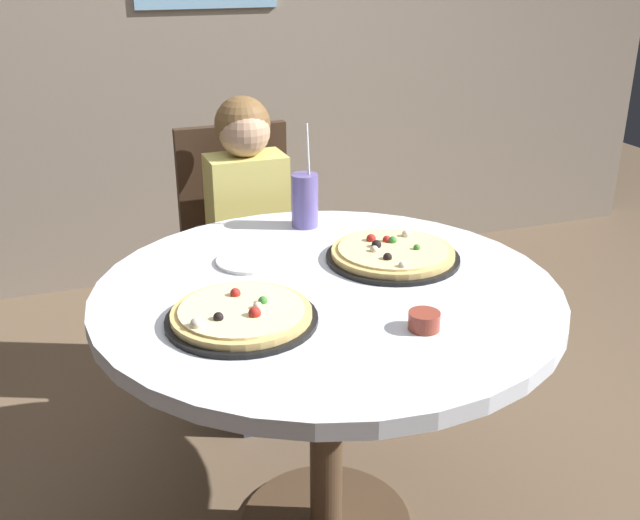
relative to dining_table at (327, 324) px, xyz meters
name	(u,v)px	position (x,y,z in m)	size (l,w,h in m)	color
dining_table	(327,324)	(0.00, 0.00, 0.00)	(1.15, 1.15, 0.75)	silver
chair_wooden	(241,245)	(0.00, 0.88, -0.11)	(0.40, 0.40, 0.95)	#382619
diner_child	(255,276)	(0.00, 0.70, -0.16)	(0.26, 0.41, 1.08)	#3F4766
pizza_veggie	(393,254)	(0.22, 0.10, 0.12)	(0.36, 0.36, 0.05)	black
pizza_cheese	(241,315)	(-0.24, -0.11, 0.12)	(0.34, 0.34, 0.05)	black
soda_cup	(305,200)	(0.09, 0.43, 0.19)	(0.08, 0.08, 0.31)	#6659A5
sauce_bowl	(424,321)	(0.12, -0.28, 0.13)	(0.07, 0.07, 0.04)	brown
plate_small	(250,261)	(-0.14, 0.21, 0.11)	(0.18, 0.18, 0.01)	white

